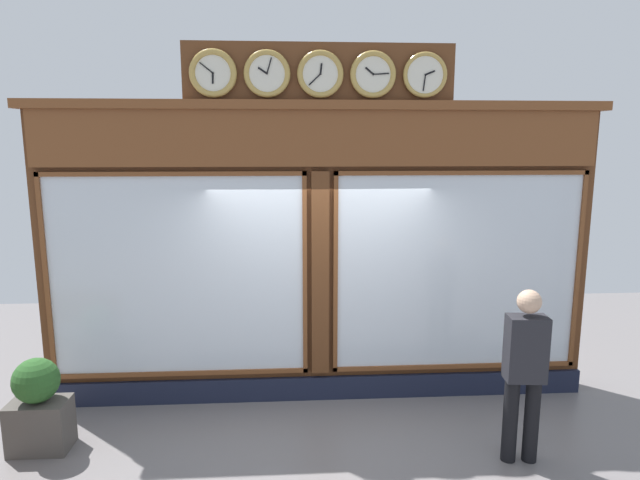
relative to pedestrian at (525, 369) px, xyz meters
name	(u,v)px	position (x,y,z in m)	size (l,w,h in m)	color
shop_facade	(319,250)	(1.82, -1.52, 0.85)	(6.44, 0.42, 4.06)	#5B3319
pedestrian	(525,369)	(0.00, 0.00, 0.00)	(0.38, 0.25, 1.69)	black
planter_box	(40,425)	(4.65, -0.48, -0.68)	(0.56, 0.36, 0.51)	#4C4742
planter_shrub	(36,380)	(4.65, -0.48, -0.20)	(0.44, 0.44, 0.44)	#285623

